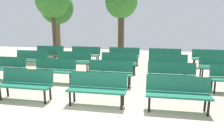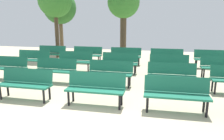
# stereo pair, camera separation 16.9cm
# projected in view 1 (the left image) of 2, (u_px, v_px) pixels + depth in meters

# --- Properties ---
(ground_plane) EXTENTS (25.30, 25.30, 0.00)m
(ground_plane) POSITION_uv_depth(u_px,v_px,m) (77.00, 134.00, 4.32)
(ground_plane) COLOR #BCAD8E
(bench_r0_c1) EXTENTS (1.60, 0.49, 0.87)m
(bench_r0_c1) POSITION_uv_depth(u_px,v_px,m) (26.00, 83.00, 6.12)
(bench_r0_c1) COLOR #19664C
(bench_r0_c1) RESTS_ON ground_plane
(bench_r0_c2) EXTENTS (1.61, 0.52, 0.87)m
(bench_r0_c2) POSITION_uv_depth(u_px,v_px,m) (97.00, 87.00, 5.74)
(bench_r0_c2) COLOR #19664C
(bench_r0_c2) RESTS_ON ground_plane
(bench_r0_c3) EXTENTS (1.61, 0.53, 0.87)m
(bench_r0_c3) POSITION_uv_depth(u_px,v_px,m) (178.00, 92.00, 5.35)
(bench_r0_c3) COLOR #19664C
(bench_r0_c3) RESTS_ON ground_plane
(bench_r1_c0) EXTENTS (1.61, 0.51, 0.87)m
(bench_r1_c0) POSITION_uv_depth(u_px,v_px,m) (6.00, 67.00, 8.25)
(bench_r1_c0) COLOR #19664C
(bench_r1_c0) RESTS_ON ground_plane
(bench_r1_c1) EXTENTS (1.60, 0.48, 0.87)m
(bench_r1_c1) POSITION_uv_depth(u_px,v_px,m) (55.00, 69.00, 7.87)
(bench_r1_c1) COLOR #19664C
(bench_r1_c1) RESTS_ON ground_plane
(bench_r1_c2) EXTENTS (1.60, 0.49, 0.87)m
(bench_r1_c2) POSITION_uv_depth(u_px,v_px,m) (110.00, 71.00, 7.49)
(bench_r1_c2) COLOR #19664C
(bench_r1_c2) RESTS_ON ground_plane
(bench_r1_c3) EXTENTS (1.61, 0.52, 0.87)m
(bench_r1_c3) POSITION_uv_depth(u_px,v_px,m) (171.00, 74.00, 7.13)
(bench_r1_c3) COLOR #19664C
(bench_r1_c3) RESTS_ON ground_plane
(bench_r2_c0) EXTENTS (1.61, 0.50, 0.87)m
(bench_r2_c0) POSITION_uv_depth(u_px,v_px,m) (31.00, 59.00, 9.98)
(bench_r2_c0) COLOR #19664C
(bench_r2_c0) RESTS_ON ground_plane
(bench_r2_c1) EXTENTS (1.62, 0.54, 0.87)m
(bench_r2_c1) POSITION_uv_depth(u_px,v_px,m) (74.00, 60.00, 9.65)
(bench_r2_c1) COLOR #19664C
(bench_r2_c1) RESTS_ON ground_plane
(bench_r2_c2) EXTENTS (1.60, 0.49, 0.87)m
(bench_r2_c2) POSITION_uv_depth(u_px,v_px,m) (119.00, 61.00, 9.29)
(bench_r2_c2) COLOR #19664C
(bench_r2_c2) RESTS_ON ground_plane
(bench_r2_c3) EXTENTS (1.60, 0.48, 0.87)m
(bench_r2_c3) POSITION_uv_depth(u_px,v_px,m) (168.00, 63.00, 8.87)
(bench_r2_c3) COLOR #19664C
(bench_r2_c3) RESTS_ON ground_plane
(bench_r2_c4) EXTENTS (1.62, 0.56, 0.87)m
(bench_r2_c4) POSITION_uv_depth(u_px,v_px,m) (220.00, 65.00, 8.49)
(bench_r2_c4) COLOR #19664C
(bench_r2_c4) RESTS_ON ground_plane
(bench_r3_c0) EXTENTS (1.60, 0.49, 0.87)m
(bench_r3_c0) POSITION_uv_depth(u_px,v_px,m) (49.00, 53.00, 11.75)
(bench_r3_c0) COLOR #19664C
(bench_r3_c0) RESTS_ON ground_plane
(bench_r3_c1) EXTENTS (1.60, 0.48, 0.87)m
(bench_r3_c1) POSITION_uv_depth(u_px,v_px,m) (85.00, 54.00, 11.41)
(bench_r3_c1) COLOR #19664C
(bench_r3_c1) RESTS_ON ground_plane
(bench_r3_c2) EXTENTS (1.61, 0.53, 0.87)m
(bench_r3_c2) POSITION_uv_depth(u_px,v_px,m) (124.00, 55.00, 11.06)
(bench_r3_c2) COLOR #19664C
(bench_r3_c2) RESTS_ON ground_plane
(bench_r3_c3) EXTENTS (1.61, 0.52, 0.87)m
(bench_r3_c3) POSITION_uv_depth(u_px,v_px,m) (165.00, 56.00, 10.63)
(bench_r3_c3) COLOR #19664C
(bench_r3_c3) RESTS_ON ground_plane
(bench_r3_c4) EXTENTS (1.60, 0.49, 0.87)m
(bench_r3_c4) POSITION_uv_depth(u_px,v_px,m) (209.00, 58.00, 10.26)
(bench_r3_c4) COLOR #19664C
(bench_r3_c4) RESTS_ON ground_plane
(tree_0) EXTENTS (2.00, 2.00, 4.41)m
(tree_0) POSITION_uv_depth(u_px,v_px,m) (52.00, 1.00, 12.45)
(tree_0) COLOR #4C3A28
(tree_0) RESTS_ON ground_plane
(tree_1) EXTENTS (1.90, 1.90, 4.26)m
(tree_1) POSITION_uv_depth(u_px,v_px,m) (121.00, 4.00, 12.48)
(tree_1) COLOR #4C3A28
(tree_1) RESTS_ON ground_plane
(tree_2) EXTENTS (2.25, 2.25, 4.24)m
(tree_2) POSITION_uv_depth(u_px,v_px,m) (57.00, 8.00, 14.56)
(tree_2) COLOR brown
(tree_2) RESTS_ON ground_plane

